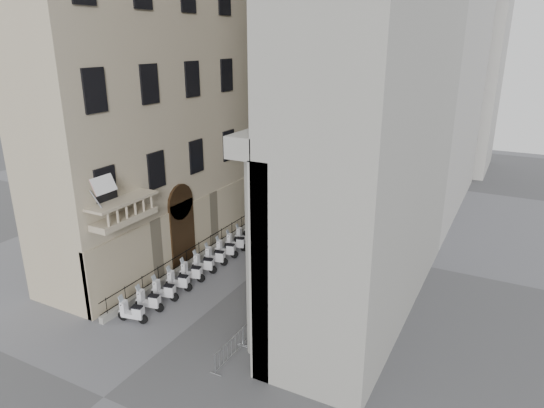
{
  "coord_description": "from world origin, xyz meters",
  "views": [
    {
      "loc": [
        14.13,
        -11.54,
        14.43
      ],
      "look_at": [
        0.67,
        14.14,
        4.5
      ],
      "focal_mm": 32.0,
      "sensor_mm": 36.0,
      "label": 1
    }
  ],
  "objects_px": {
    "security_tent": "(308,171)",
    "pedestrian_b": "(367,184)",
    "street_lamp": "(287,165)",
    "scooter_0": "(134,322)",
    "info_kiosk": "(271,205)",
    "pedestrian_a": "(348,189)"
  },
  "relations": [
    {
      "from": "scooter_0",
      "to": "info_kiosk",
      "type": "height_order",
      "value": "info_kiosk"
    },
    {
      "from": "info_kiosk",
      "to": "pedestrian_b",
      "type": "relative_size",
      "value": 1.06
    },
    {
      "from": "info_kiosk",
      "to": "street_lamp",
      "type": "bearing_deg",
      "value": -39.32
    },
    {
      "from": "scooter_0",
      "to": "pedestrian_a",
      "type": "bearing_deg",
      "value": -17.9
    },
    {
      "from": "scooter_0",
      "to": "security_tent",
      "type": "bearing_deg",
      "value": -10.04
    },
    {
      "from": "security_tent",
      "to": "pedestrian_a",
      "type": "height_order",
      "value": "security_tent"
    },
    {
      "from": "security_tent",
      "to": "street_lamp",
      "type": "xyz_separation_m",
      "value": [
        1.29,
        -7.27,
        2.44
      ]
    },
    {
      "from": "info_kiosk",
      "to": "pedestrian_a",
      "type": "relative_size",
      "value": 1.26
    },
    {
      "from": "scooter_0",
      "to": "info_kiosk",
      "type": "relative_size",
      "value": 0.76
    },
    {
      "from": "security_tent",
      "to": "info_kiosk",
      "type": "distance_m",
      "value": 6.94
    },
    {
      "from": "info_kiosk",
      "to": "scooter_0",
      "type": "bearing_deg",
      "value": -109.85
    },
    {
      "from": "scooter_0",
      "to": "street_lamp",
      "type": "xyz_separation_m",
      "value": [
        0.63,
        17.43,
        4.84
      ]
    },
    {
      "from": "pedestrian_a",
      "to": "info_kiosk",
      "type": "bearing_deg",
      "value": 41.26
    },
    {
      "from": "pedestrian_b",
      "to": "pedestrian_a",
      "type": "bearing_deg",
      "value": 58.61
    },
    {
      "from": "street_lamp",
      "to": "info_kiosk",
      "type": "distance_m",
      "value": 4.24
    },
    {
      "from": "street_lamp",
      "to": "pedestrian_a",
      "type": "xyz_separation_m",
      "value": [
        2.27,
        8.68,
        -4.05
      ]
    },
    {
      "from": "security_tent",
      "to": "pedestrian_b",
      "type": "distance_m",
      "value": 6.04
    },
    {
      "from": "scooter_0",
      "to": "pedestrian_b",
      "type": "bearing_deg",
      "value": -20.09
    },
    {
      "from": "security_tent",
      "to": "pedestrian_a",
      "type": "relative_size",
      "value": 2.25
    },
    {
      "from": "scooter_0",
      "to": "info_kiosk",
      "type": "distance_m",
      "value": 17.99
    },
    {
      "from": "pedestrian_b",
      "to": "security_tent",
      "type": "bearing_deg",
      "value": 37.3
    },
    {
      "from": "scooter_0",
      "to": "pedestrian_b",
      "type": "height_order",
      "value": "pedestrian_b"
    }
  ]
}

